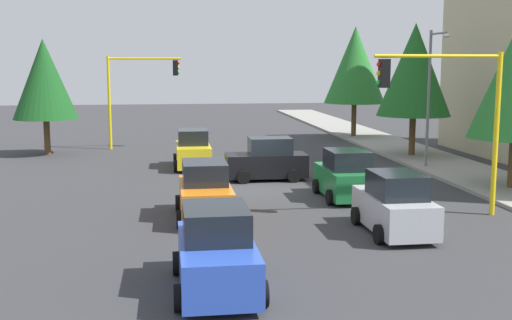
{
  "coord_description": "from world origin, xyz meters",
  "views": [
    {
      "loc": [
        26.87,
        -3.89,
        5.32
      ],
      "look_at": [
        -0.27,
        -0.13,
        1.2
      ],
      "focal_mm": 44.82,
      "sensor_mm": 36.0,
      "label": 1
    }
  ],
  "objects_px": {
    "tree_roadside_mid": "(415,70)",
    "street_lamp_curbside": "(432,84)",
    "traffic_signal_far_right": "(138,84)",
    "car_blue": "(216,252)",
    "traffic_signal_near_left": "(449,101)",
    "tree_opposite_side": "(44,79)",
    "car_green": "(346,176)",
    "tree_roadside_far": "(355,65)",
    "car_yellow": "(193,151)",
    "car_orange": "(205,193)",
    "car_black": "(267,161)",
    "car_silver": "(395,206)"
  },
  "relations": [
    {
      "from": "tree_roadside_mid",
      "to": "street_lamp_curbside",
      "type": "bearing_deg",
      "value": -10.33
    },
    {
      "from": "traffic_signal_far_right",
      "to": "car_blue",
      "type": "bearing_deg",
      "value": 6.32
    },
    {
      "from": "traffic_signal_near_left",
      "to": "tree_opposite_side",
      "type": "relative_size",
      "value": 0.84
    },
    {
      "from": "car_green",
      "to": "tree_roadside_far",
      "type": "bearing_deg",
      "value": 162.7
    },
    {
      "from": "car_yellow",
      "to": "car_blue",
      "type": "bearing_deg",
      "value": -0.57
    },
    {
      "from": "traffic_signal_far_right",
      "to": "street_lamp_curbside",
      "type": "distance_m",
      "value": 18.18
    },
    {
      "from": "car_yellow",
      "to": "traffic_signal_far_right",
      "type": "bearing_deg",
      "value": -158.89
    },
    {
      "from": "tree_roadside_far",
      "to": "car_orange",
      "type": "distance_m",
      "value": 26.48
    },
    {
      "from": "tree_roadside_mid",
      "to": "car_yellow",
      "type": "xyz_separation_m",
      "value": [
        2.0,
        -12.63,
        -4.1
      ]
    },
    {
      "from": "car_blue",
      "to": "tree_opposite_side",
      "type": "bearing_deg",
      "value": -161.34
    },
    {
      "from": "traffic_signal_far_right",
      "to": "tree_roadside_far",
      "type": "height_order",
      "value": "tree_roadside_far"
    },
    {
      "from": "tree_opposite_side",
      "to": "car_green",
      "type": "relative_size",
      "value": 1.86
    },
    {
      "from": "car_black",
      "to": "tree_roadside_far",
      "type": "bearing_deg",
      "value": 150.97
    },
    {
      "from": "tree_roadside_mid",
      "to": "car_blue",
      "type": "xyz_separation_m",
      "value": [
        20.24,
        -12.81,
        -4.1
      ]
    },
    {
      "from": "tree_roadside_far",
      "to": "street_lamp_curbside",
      "type": "bearing_deg",
      "value": -1.19
    },
    {
      "from": "car_silver",
      "to": "tree_roadside_mid",
      "type": "bearing_deg",
      "value": 156.77
    },
    {
      "from": "tree_roadside_mid",
      "to": "car_silver",
      "type": "height_order",
      "value": "tree_roadside_mid"
    },
    {
      "from": "car_yellow",
      "to": "car_blue",
      "type": "distance_m",
      "value": 18.24
    },
    {
      "from": "traffic_signal_near_left",
      "to": "car_orange",
      "type": "relative_size",
      "value": 1.44
    },
    {
      "from": "street_lamp_curbside",
      "to": "tree_opposite_side",
      "type": "bearing_deg",
      "value": -112.55
    },
    {
      "from": "street_lamp_curbside",
      "to": "car_blue",
      "type": "distance_m",
      "value": 20.19
    },
    {
      "from": "car_yellow",
      "to": "car_silver",
      "type": "bearing_deg",
      "value": 22.54
    },
    {
      "from": "tree_roadside_mid",
      "to": "car_green",
      "type": "bearing_deg",
      "value": -33.15
    },
    {
      "from": "traffic_signal_near_left",
      "to": "car_green",
      "type": "distance_m",
      "value": 5.35
    },
    {
      "from": "car_black",
      "to": "tree_opposite_side",
      "type": "bearing_deg",
      "value": -130.71
    },
    {
      "from": "car_orange",
      "to": "car_green",
      "type": "xyz_separation_m",
      "value": [
        -2.53,
        5.75,
        -0.0
      ]
    },
    {
      "from": "traffic_signal_far_right",
      "to": "tree_opposite_side",
      "type": "distance_m",
      "value": 5.66
    },
    {
      "from": "car_green",
      "to": "car_blue",
      "type": "distance_m",
      "value": 11.33
    },
    {
      "from": "car_orange",
      "to": "car_silver",
      "type": "bearing_deg",
      "value": 64.02
    },
    {
      "from": "traffic_signal_near_left",
      "to": "car_silver",
      "type": "height_order",
      "value": "traffic_signal_near_left"
    },
    {
      "from": "tree_roadside_mid",
      "to": "car_black",
      "type": "bearing_deg",
      "value": -57.39
    },
    {
      "from": "traffic_signal_near_left",
      "to": "tree_roadside_mid",
      "type": "relative_size",
      "value": 0.75
    },
    {
      "from": "street_lamp_curbside",
      "to": "car_orange",
      "type": "bearing_deg",
      "value": -53.68
    },
    {
      "from": "car_blue",
      "to": "tree_roadside_mid",
      "type": "bearing_deg",
      "value": 147.67
    },
    {
      "from": "traffic_signal_far_right",
      "to": "car_green",
      "type": "relative_size",
      "value": 1.59
    },
    {
      "from": "car_blue",
      "to": "traffic_signal_far_right",
      "type": "bearing_deg",
      "value": -173.68
    },
    {
      "from": "car_yellow",
      "to": "car_silver",
      "type": "height_order",
      "value": "same"
    },
    {
      "from": "traffic_signal_far_right",
      "to": "car_yellow",
      "type": "xyz_separation_m",
      "value": [
        8.0,
        3.09,
        -3.22
      ]
    },
    {
      "from": "street_lamp_curbside",
      "to": "car_silver",
      "type": "relative_size",
      "value": 1.84
    },
    {
      "from": "street_lamp_curbside",
      "to": "tree_roadside_mid",
      "type": "height_order",
      "value": "tree_roadside_mid"
    },
    {
      "from": "car_black",
      "to": "car_silver",
      "type": "bearing_deg",
      "value": 14.31
    },
    {
      "from": "traffic_signal_far_right",
      "to": "car_green",
      "type": "xyz_separation_m",
      "value": [
        16.58,
        8.81,
        -3.22
      ]
    },
    {
      "from": "traffic_signal_near_left",
      "to": "car_green",
      "type": "bearing_deg",
      "value": -142.64
    },
    {
      "from": "street_lamp_curbside",
      "to": "car_green",
      "type": "distance_m",
      "value": 9.35
    },
    {
      "from": "traffic_signal_far_right",
      "to": "car_orange",
      "type": "relative_size",
      "value": 1.46
    },
    {
      "from": "tree_opposite_side",
      "to": "car_orange",
      "type": "distance_m",
      "value": 19.36
    },
    {
      "from": "traffic_signal_near_left",
      "to": "car_black",
      "type": "relative_size",
      "value": 1.54
    },
    {
      "from": "car_silver",
      "to": "car_orange",
      "type": "bearing_deg",
      "value": -115.98
    },
    {
      "from": "tree_opposite_side",
      "to": "car_orange",
      "type": "bearing_deg",
      "value": 25.98
    },
    {
      "from": "tree_opposite_side",
      "to": "traffic_signal_far_right",
      "type": "bearing_deg",
      "value": 110.74
    }
  ]
}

